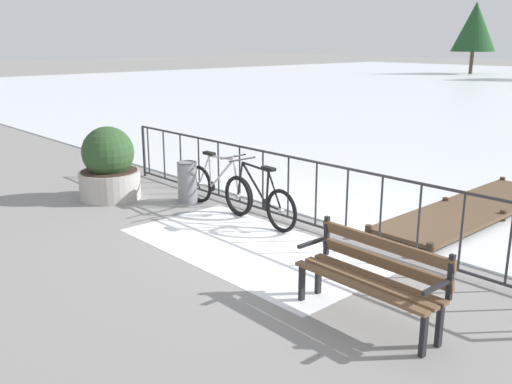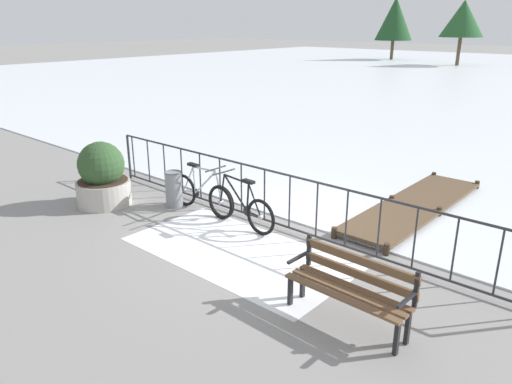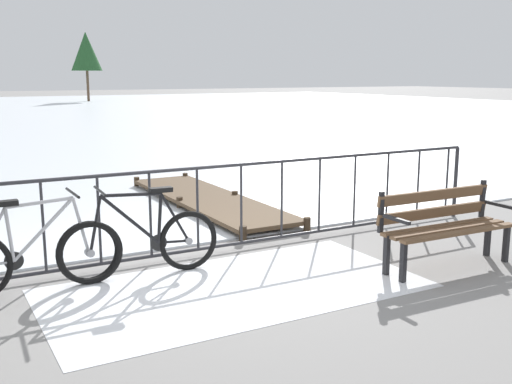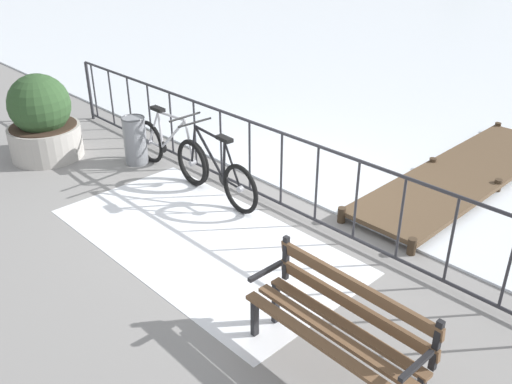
{
  "view_description": "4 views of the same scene",
  "coord_description": "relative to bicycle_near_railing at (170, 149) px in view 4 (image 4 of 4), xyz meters",
  "views": [
    {
      "loc": [
        5.58,
        -6.08,
        2.77
      ],
      "look_at": [
        -0.18,
        -0.78,
        0.65
      ],
      "focal_mm": 39.33,
      "sensor_mm": 36.0,
      "label": 1
    },
    {
      "loc": [
        5.12,
        -6.4,
        3.55
      ],
      "look_at": [
        -0.34,
        -0.18,
        0.66
      ],
      "focal_mm": 34.17,
      "sensor_mm": 36.0,
      "label": 2
    },
    {
      "loc": [
        -2.45,
        -6.33,
        2.11
      ],
      "look_at": [
        1.01,
        -0.11,
        0.72
      ],
      "focal_mm": 42.3,
      "sensor_mm": 36.0,
      "label": 3
    },
    {
      "loc": [
        4.53,
        -4.56,
        3.47
      ],
      "look_at": [
        0.69,
        -0.83,
        0.7
      ],
      "focal_mm": 38.53,
      "sensor_mm": 36.0,
      "label": 4
    }
  ],
  "objects": [
    {
      "name": "trash_bin",
      "position": [
        -0.65,
        -0.17,
        0.0
      ],
      "size": [
        0.35,
        0.35,
        0.73
      ],
      "color": "gray",
      "rests_on": "ground"
    },
    {
      "name": "wooden_dock",
      "position": [
        3.14,
        2.8,
        -0.25
      ],
      "size": [
        1.1,
        4.42,
        0.2
      ],
      "color": "brown",
      "rests_on": "ground"
    },
    {
      "name": "snow_patch",
      "position": [
        1.76,
        -0.86,
        -0.36
      ],
      "size": [
        3.76,
        1.94,
        0.01
      ],
      "primitive_type": "cube",
      "color": "white",
      "rests_on": "ground"
    },
    {
      "name": "bicycle_near_railing",
      "position": [
        0.0,
        0.0,
        0.0
      ],
      "size": [
        1.71,
        0.52,
        0.97
      ],
      "color": "black",
      "rests_on": "ground"
    },
    {
      "name": "park_bench",
      "position": [
        4.12,
        -1.32,
        0.14
      ],
      "size": [
        1.61,
        0.52,
        0.89
      ],
      "color": "brown",
      "rests_on": "ground"
    },
    {
      "name": "ground_plane",
      "position": [
        1.6,
        0.34,
        -0.37
      ],
      "size": [
        160.0,
        160.0,
        0.0
      ],
      "primitive_type": "plane",
      "color": "gray"
    },
    {
      "name": "bicycle_second",
      "position": [
        1.07,
        -0.06,
        0.0
      ],
      "size": [
        1.71,
        0.52,
        0.97
      ],
      "color": "black",
      "rests_on": "ground"
    },
    {
      "name": "planter_with_shrub",
      "position": [
        -1.82,
        -1.04,
        0.22
      ],
      "size": [
        1.08,
        1.08,
        1.31
      ],
      "color": "#ADA8A0",
      "rests_on": "ground"
    },
    {
      "name": "railing_fence",
      "position": [
        1.6,
        0.34,
        0.19
      ],
      "size": [
        9.06,
        0.06,
        1.07
      ],
      "color": "#2D2D33",
      "rests_on": "ground"
    }
  ]
}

